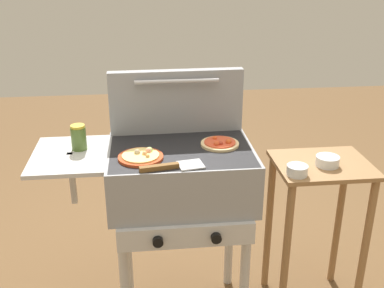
% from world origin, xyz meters
% --- Properties ---
extents(grill, '(0.96, 0.53, 0.90)m').
position_xyz_m(grill, '(-0.01, -0.00, 0.76)').
color(grill, gray).
rests_on(grill, ground_plane).
extents(grill_lid_open, '(0.63, 0.09, 0.30)m').
position_xyz_m(grill_lid_open, '(0.00, 0.21, 1.05)').
color(grill_lid_open, gray).
rests_on(grill_lid_open, grill).
extents(pizza_cheese, '(0.19, 0.19, 0.04)m').
position_xyz_m(pizza_cheese, '(-0.17, -0.09, 0.91)').
color(pizza_cheese, '#C64723').
rests_on(pizza_cheese, grill).
extents(pizza_pepperoni, '(0.17, 0.17, 0.04)m').
position_xyz_m(pizza_pepperoni, '(0.18, 0.02, 0.91)').
color(pizza_pepperoni, beige).
rests_on(pizza_pepperoni, grill).
extents(sauce_jar, '(0.07, 0.07, 0.11)m').
position_xyz_m(sauce_jar, '(-0.44, 0.04, 0.96)').
color(sauce_jar, '#4C6B2D').
rests_on(sauce_jar, grill).
extents(spatula, '(0.27, 0.11, 0.02)m').
position_xyz_m(spatula, '(-0.05, -0.19, 0.91)').
color(spatula, '#B7BABF').
rests_on(spatula, grill).
extents(prep_table, '(0.44, 0.36, 0.80)m').
position_xyz_m(prep_table, '(0.66, 0.00, 0.56)').
color(prep_table, olive).
rests_on(prep_table, ground_plane).
extents(topping_bowl_near, '(0.11, 0.11, 0.04)m').
position_xyz_m(topping_bowl_near, '(0.67, -0.03, 0.82)').
color(topping_bowl_near, silver).
rests_on(topping_bowl_near, prep_table).
extents(topping_bowl_far, '(0.09, 0.09, 0.04)m').
position_xyz_m(topping_bowl_far, '(0.50, -0.11, 0.82)').
color(topping_bowl_far, silver).
rests_on(topping_bowl_far, prep_table).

